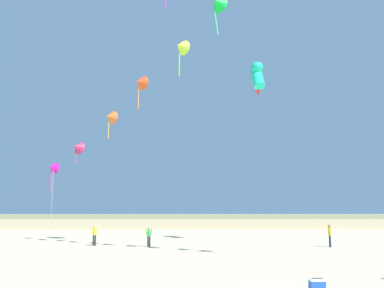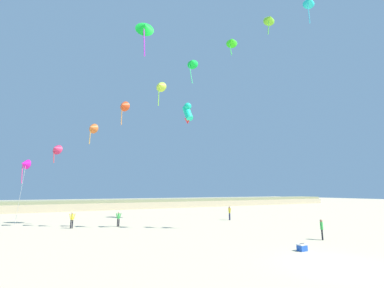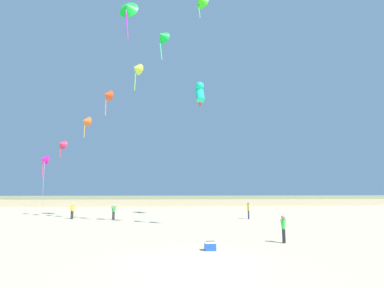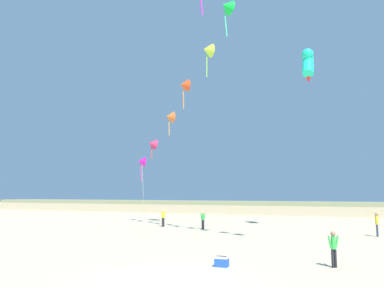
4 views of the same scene
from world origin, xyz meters
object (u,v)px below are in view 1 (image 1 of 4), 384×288
person_near_left (330,234)px  person_mid_center (95,234)px  beach_cooler (317,285)px  large_kite_low_lead (258,77)px  person_far_left (149,235)px

person_near_left → person_mid_center: 18.69m
beach_cooler → large_kite_low_lead: bearing=85.6°
person_mid_center → large_kite_low_lead: bearing=4.7°
person_near_left → beach_cooler: size_ratio=3.01×
person_far_left → beach_cooler: person_far_left is taller
person_near_left → person_far_left: person_near_left is taller
large_kite_low_lead → beach_cooler: 23.73m
person_far_left → large_kite_low_lead: (9.29, 1.99, 13.63)m
person_mid_center → beach_cooler: (12.31, -17.73, -0.74)m
person_far_left → large_kite_low_lead: size_ratio=0.52×
beach_cooler → person_far_left: bearing=114.9°
person_near_left → person_far_left: (-14.16, 0.57, -0.09)m
person_mid_center → beach_cooler: bearing=-55.2°
person_mid_center → person_far_left: 4.55m
person_far_left → beach_cooler: 18.61m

